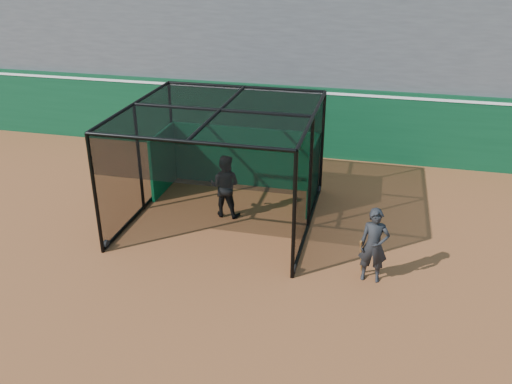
# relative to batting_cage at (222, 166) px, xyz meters

# --- Properties ---
(ground) EXTENTS (120.00, 120.00, 0.00)m
(ground) POSITION_rel_batting_cage_xyz_m (0.48, -3.05, -1.55)
(ground) COLOR brown
(ground) RESTS_ON ground
(outfield_wall) EXTENTS (50.00, 0.50, 2.50)m
(outfield_wall) POSITION_rel_batting_cage_xyz_m (0.48, 5.45, -0.27)
(outfield_wall) COLOR #0A3B20
(outfield_wall) RESTS_ON ground
(grandstand) EXTENTS (50.00, 7.85, 8.95)m
(grandstand) POSITION_rel_batting_cage_xyz_m (0.48, 9.22, 2.92)
(grandstand) COLOR #4C4C4F
(grandstand) RESTS_ON ground
(batting_cage) EXTENTS (4.88, 5.01, 3.12)m
(batting_cage) POSITION_rel_batting_cage_xyz_m (0.00, 0.00, 0.00)
(batting_cage) COLOR black
(batting_cage) RESTS_ON ground
(batter) EXTENTS (0.90, 0.72, 1.79)m
(batter) POSITION_rel_batting_cage_xyz_m (0.01, 0.19, -0.66)
(batter) COLOR black
(batter) RESTS_ON ground
(on_deck_player) EXTENTS (0.65, 0.44, 1.78)m
(on_deck_player) POSITION_rel_batting_cage_xyz_m (4.15, -2.11, -0.67)
(on_deck_player) COLOR black
(on_deck_player) RESTS_ON ground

